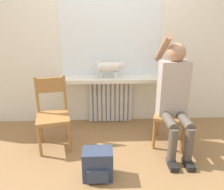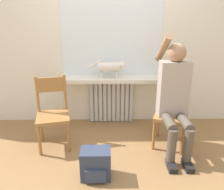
{
  "view_description": "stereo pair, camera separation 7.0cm",
  "coord_description": "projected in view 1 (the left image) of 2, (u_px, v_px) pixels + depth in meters",
  "views": [
    {
      "loc": [
        -0.11,
        -2.0,
        1.54
      ],
      "look_at": [
        0.0,
        0.59,
        0.63
      ],
      "focal_mm": 35.0,
      "sensor_mm": 36.0,
      "label": 1
    },
    {
      "loc": [
        -0.04,
        -2.0,
        1.54
      ],
      "look_at": [
        0.0,
        0.59,
        0.63
      ],
      "focal_mm": 35.0,
      "sensor_mm": 36.0,
      "label": 2
    }
  ],
  "objects": [
    {
      "name": "ground_plane",
      "position": [
        114.0,
        167.0,
        2.4
      ],
      "size": [
        12.0,
        12.0,
        0.0
      ],
      "primitive_type": "plane",
      "color": "olive"
    },
    {
      "name": "wall_with_window",
      "position": [
        110.0,
        33.0,
        3.11
      ],
      "size": [
        7.0,
        0.06,
        2.7
      ],
      "color": "white",
      "rests_on": "ground_plane"
    },
    {
      "name": "radiator",
      "position": [
        110.0,
        100.0,
        3.37
      ],
      "size": [
        0.67,
        0.08,
        0.69
      ],
      "color": "silver",
      "rests_on": "ground_plane"
    },
    {
      "name": "windowsill",
      "position": [
        111.0,
        79.0,
        3.14
      ],
      "size": [
        1.49,
        0.32,
        0.05
      ],
      "color": "silver",
      "rests_on": "radiator"
    },
    {
      "name": "window_glass",
      "position": [
        110.0,
        32.0,
        3.08
      ],
      "size": [
        1.43,
        0.01,
        1.23
      ],
      "color": "white",
      "rests_on": "windowsill"
    },
    {
      "name": "chair_left",
      "position": [
        53.0,
        113.0,
        2.68
      ],
      "size": [
        0.46,
        0.46,
        0.88
      ],
      "rotation": [
        0.0,
        0.0,
        0.22
      ],
      "color": "#9E6B38",
      "rests_on": "ground_plane"
    },
    {
      "name": "chair_right",
      "position": [
        171.0,
        111.0,
        2.73
      ],
      "size": [
        0.5,
        0.5,
        0.88
      ],
      "rotation": [
        0.0,
        0.0,
        -0.37
      ],
      "color": "#9E6B38",
      "rests_on": "ground_plane"
    },
    {
      "name": "person",
      "position": [
        175.0,
        94.0,
        2.55
      ],
      "size": [
        0.36,
        0.97,
        1.4
      ],
      "color": "brown",
      "rests_on": "ground_plane"
    },
    {
      "name": "cat",
      "position": [
        110.0,
        67.0,
        3.07
      ],
      "size": [
        0.53,
        0.13,
        0.26
      ],
      "color": "silver",
      "rests_on": "windowsill"
    },
    {
      "name": "backpack",
      "position": [
        98.0,
        164.0,
        2.2
      ],
      "size": [
        0.3,
        0.23,
        0.31
      ],
      "color": "#333D56",
      "rests_on": "ground_plane"
    }
  ]
}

